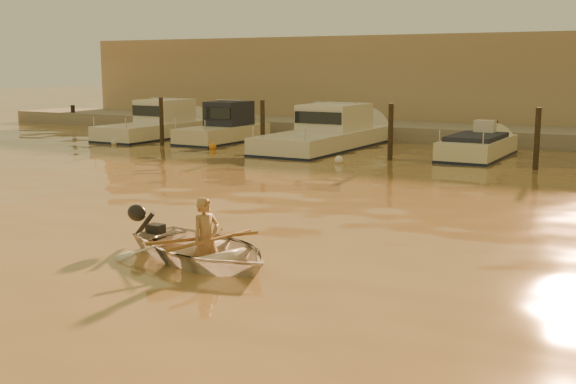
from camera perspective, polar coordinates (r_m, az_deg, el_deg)
The scene contains 20 objects.
ground_plane at distance 14.09m, azimuth -12.00°, elevation -3.88°, with size 160.00×160.00×0.00m, color olive.
dinghy at distance 12.48m, azimuth -6.76°, elevation -4.54°, with size 2.26×3.17×0.66m, color silver.
person at distance 12.35m, azimuth -6.50°, elevation -3.71°, with size 0.52×0.34×1.42m, color #9A764D.
outboard_motor at distance 13.67m, azimuth -10.48°, elevation -3.04°, with size 0.90×0.40×0.70m, color black, non-canonical shape.
oar_port at distance 12.23m, azimuth -6.09°, elevation -3.80°, with size 0.06×0.06×2.10m, color brown.
oar_starboard at distance 12.39m, azimuth -6.64°, elevation -3.63°, with size 0.06×0.06×2.10m, color brown.
moored_boat_0 at distance 34.14m, azimuth -10.35°, elevation 5.29°, with size 2.27×7.23×1.75m, color silver, non-canonical shape.
moored_boat_1 at distance 31.91m, azimuth -5.17°, elevation 5.09°, with size 1.89×5.76×1.75m, color beige, non-canonical shape.
moored_boat_2 at distance 29.37m, azimuth 3.02°, elevation 4.70°, with size 2.69×8.86×1.75m, color silver, non-canonical shape.
moored_boat_3 at distance 27.27m, azimuth 14.75°, elevation 3.13°, with size 1.86×5.45×0.95m, color beige, non-canonical shape.
piling_0 at distance 31.10m, azimuth -9.96°, elevation 5.36°, with size 0.18×0.18×2.20m, color #2D2319.
piling_1 at distance 28.22m, azimuth -2.02°, elevation 5.05°, with size 0.18×0.18×2.20m, color #2D2319.
piling_2 at distance 25.89m, azimuth 8.10°, elevation 4.51°, with size 0.18×0.18×2.20m, color #2D2319.
piling_3 at distance 24.54m, azimuth 19.07°, elevation 3.77°, with size 0.18×0.18×2.20m, color #2D2319.
fender_a at distance 31.55m, azimuth -13.55°, elevation 3.84°, with size 0.30×0.30×0.30m, color silver.
fender_b at distance 29.19m, azimuth -5.97°, elevation 3.59°, with size 0.30×0.30×0.30m, color orange.
fender_c at distance 24.96m, azimuth 4.04°, elevation 2.54°, with size 0.30×0.30×0.30m, color white.
fender_d at distance 25.49m, azimuth 14.21°, elevation 2.41°, with size 0.30×0.30×0.30m, color orange.
quay at distance 33.17m, azimuth 13.23°, elevation 4.23°, with size 52.00×4.00×1.00m, color gray.
waterfront_building at distance 38.35m, azimuth 15.67°, elevation 8.23°, with size 46.00×7.00×4.80m, color #9E8466.
Camera 1 is at (9.08, -10.25, 3.32)m, focal length 45.00 mm.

